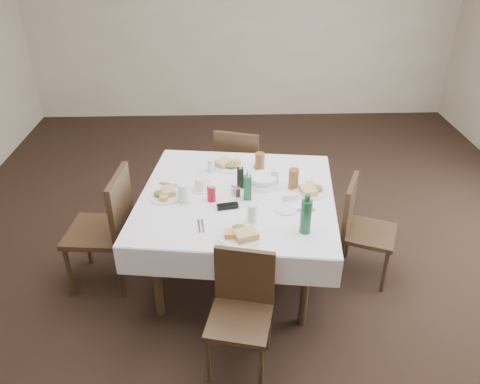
{
  "coord_description": "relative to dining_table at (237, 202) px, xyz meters",
  "views": [
    {
      "loc": [
        -0.28,
        -3.21,
        2.58
      ],
      "look_at": [
        -0.17,
        -0.18,
        0.8
      ],
      "focal_mm": 35.0,
      "sensor_mm": 36.0,
      "label": 1
    }
  ],
  "objects": [
    {
      "name": "sunglasses",
      "position": [
        -0.07,
        -0.2,
        0.09
      ],
      "size": [
        0.16,
        0.08,
        0.03
      ],
      "color": "black",
      "rests_on": "dining_table"
    },
    {
      "name": "side_plate_a",
      "position": [
        -0.27,
        0.32,
        0.08
      ],
      "size": [
        0.14,
        0.14,
        0.01
      ],
      "color": "white",
      "rests_on": "dining_table"
    },
    {
      "name": "meal_east",
      "position": [
        0.57,
        0.01,
        0.1
      ],
      "size": [
        0.26,
        0.26,
        0.06
      ],
      "color": "white",
      "rests_on": "dining_table"
    },
    {
      "name": "chair_east",
      "position": [
        0.98,
        -0.02,
        -0.21
      ],
      "size": [
        0.52,
        0.52,
        0.84
      ],
      "color": "black",
      "rests_on": "ground"
    },
    {
      "name": "dining_table",
      "position": [
        0.0,
        0.0,
        0.0
      ],
      "size": [
        1.64,
        1.64,
        0.76
      ],
      "color": "black",
      "rests_on": "ground"
    },
    {
      "name": "iced_tea_a",
      "position": [
        0.2,
        0.36,
        0.16
      ],
      "size": [
        0.08,
        0.08,
        0.17
      ],
      "color": "brown",
      "rests_on": "dining_table"
    },
    {
      "name": "cutlery_n",
      "position": [
        0.19,
        0.5,
        0.08
      ],
      "size": [
        0.1,
        0.2,
        0.01
      ],
      "color": "silver",
      "rests_on": "dining_table"
    },
    {
      "name": "pepper_shaker",
      "position": [
        0.01,
        -0.03,
        0.11
      ],
      "size": [
        0.04,
        0.04,
        0.08
      ],
      "color": "#402919",
      "rests_on": "dining_table"
    },
    {
      "name": "chair_north",
      "position": [
        0.05,
        0.97,
        -0.18
      ],
      "size": [
        0.53,
        0.53,
        0.89
      ],
      "color": "black",
      "rests_on": "ground"
    },
    {
      "name": "water_n",
      "position": [
        -0.2,
        0.37,
        0.13
      ],
      "size": [
        0.06,
        0.06,
        0.11
      ],
      "color": "silver",
      "rests_on": "dining_table"
    },
    {
      "name": "water_e",
      "position": [
        0.3,
        0.16,
        0.13
      ],
      "size": [
        0.06,
        0.06,
        0.12
      ],
      "color": "silver",
      "rests_on": "dining_table"
    },
    {
      "name": "ground_plane",
      "position": [
        0.2,
        0.15,
        -0.69
      ],
      "size": [
        7.0,
        7.0,
        0.0
      ],
      "primitive_type": "plane",
      "color": "black"
    },
    {
      "name": "salt_shaker",
      "position": [
        -0.03,
        -0.01,
        0.11
      ],
      "size": [
        0.03,
        0.03,
        0.07
      ],
      "color": "white",
      "rests_on": "dining_table"
    },
    {
      "name": "cutlery_s",
      "position": [
        -0.26,
        -0.43,
        0.08
      ],
      "size": [
        0.06,
        0.17,
        0.01
      ],
      "color": "silver",
      "rests_on": "dining_table"
    },
    {
      "name": "sugar_caddy",
      "position": [
        0.39,
        -0.09,
        0.1
      ],
      "size": [
        0.1,
        0.06,
        0.05
      ],
      "color": "white",
      "rests_on": "dining_table"
    },
    {
      "name": "coffee_mug",
      "position": [
        -0.28,
        0.07,
        0.12
      ],
      "size": [
        0.14,
        0.14,
        0.1
      ],
      "color": "white",
      "rests_on": "dining_table"
    },
    {
      "name": "iced_tea_b",
      "position": [
        0.44,
        0.08,
        0.15
      ],
      "size": [
        0.08,
        0.08,
        0.16
      ],
      "color": "brown",
      "rests_on": "dining_table"
    },
    {
      "name": "cutlery_e",
      "position": [
        0.47,
        -0.25,
        0.08
      ],
      "size": [
        0.17,
        0.04,
        0.01
      ],
      "color": "silver",
      "rests_on": "dining_table"
    },
    {
      "name": "meal_west",
      "position": [
        -0.54,
        -0.02,
        0.09
      ],
      "size": [
        0.24,
        0.24,
        0.05
      ],
      "color": "white",
      "rests_on": "dining_table"
    },
    {
      "name": "ketchup_bottle",
      "position": [
        -0.19,
        -0.09,
        0.14
      ],
      "size": [
        0.06,
        0.06,
        0.14
      ],
      "color": "#AC0F1C",
      "rests_on": "dining_table"
    },
    {
      "name": "side_plate_b",
      "position": [
        0.35,
        -0.24,
        0.08
      ],
      "size": [
        0.17,
        0.17,
        0.01
      ],
      "color": "white",
      "rests_on": "dining_table"
    },
    {
      "name": "bread_basket",
      "position": [
        0.21,
        0.13,
        0.11
      ],
      "size": [
        0.24,
        0.24,
        0.08
      ],
      "color": "silver",
      "rests_on": "dining_table"
    },
    {
      "name": "oil_cruet_green",
      "position": [
        0.08,
        -0.07,
        0.18
      ],
      "size": [
        0.06,
        0.06,
        0.24
      ],
      "color": "#195A34",
      "rests_on": "dining_table"
    },
    {
      "name": "chair_south",
      "position": [
        0.0,
        -0.86,
        -0.22
      ],
      "size": [
        0.46,
        0.46,
        0.82
      ],
      "color": "black",
      "rests_on": "ground"
    },
    {
      "name": "water_s",
      "position": [
        0.1,
        -0.37,
        0.14
      ],
      "size": [
        0.07,
        0.07,
        0.14
      ],
      "color": "silver",
      "rests_on": "dining_table"
    },
    {
      "name": "cutlery_w",
      "position": [
        -0.54,
        0.16,
        0.08
      ],
      "size": [
        0.16,
        0.1,
        0.01
      ],
      "color": "silver",
      "rests_on": "dining_table"
    },
    {
      "name": "room_shell",
      "position": [
        0.2,
        0.15,
        1.02
      ],
      "size": [
        6.04,
        7.04,
        2.8
      ],
      "color": "#BCAA91",
      "rests_on": "ground"
    },
    {
      "name": "chair_west",
      "position": [
        -0.99,
        -0.06,
        -0.13
      ],
      "size": [
        0.5,
        0.5,
        0.98
      ],
      "color": "black",
      "rests_on": "ground"
    },
    {
      "name": "meal_south",
      "position": [
        0.01,
        -0.56,
        0.1
      ],
      "size": [
        0.28,
        0.28,
        0.06
      ],
      "color": "white",
      "rests_on": "dining_table"
    },
    {
      "name": "green_bottle",
      "position": [
        0.44,
        -0.51,
        0.2
      ],
      "size": [
        0.07,
        0.07,
        0.28
      ],
      "color": "#195A34",
      "rests_on": "dining_table"
    },
    {
      "name": "oil_cruet_dark",
      "position": [
        0.03,
        0.11,
        0.16
      ],
      "size": [
        0.05,
        0.05,
        0.21
      ],
      "color": "black",
      "rests_on": "dining_table"
    },
    {
      "name": "water_w",
      "position": [
        -0.4,
        -0.1,
        0.15
      ],
      "size": [
        0.08,
        0.08,
        0.15
      ],
      "color": "silver",
      "rests_on": "dining_table"
    },
    {
      "name": "meal_north",
      "position": [
        -0.06,
        0.46,
        0.1
      ],
      "size": [
        0.27,
        0.27,
        0.06
      ],
      "color": "white",
      "rests_on": "dining_table"
    }
  ]
}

